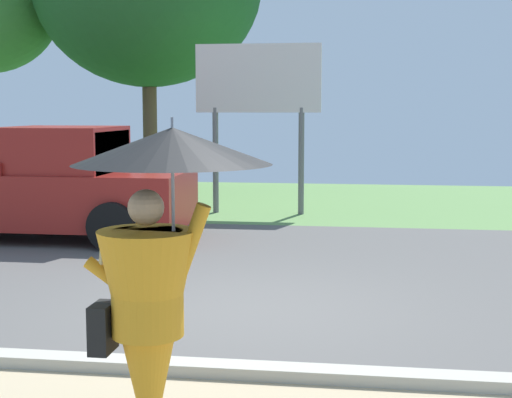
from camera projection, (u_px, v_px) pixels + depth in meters
The scene contains 4 objects.
ground_plane at pixel (276, 261), 11.06m from camera, with size 40.00×22.00×0.20m.
monk_pedestrian at pixel (155, 274), 4.54m from camera, with size 1.19×1.19×2.13m.
pickup_truck at pixel (36, 186), 12.70m from camera, with size 5.20×2.28×1.88m.
roadside_billboard at pixel (258, 91), 15.43m from camera, with size 2.60×0.12×3.50m.
Camera 1 is at (1.28, -7.85, 2.18)m, focal length 52.68 mm.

